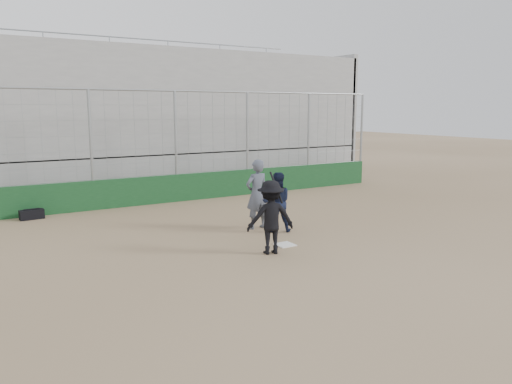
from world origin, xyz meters
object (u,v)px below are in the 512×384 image
batter_at_plate (271,217)px  equipment_bag (32,214)px  catcher_crouched (277,212)px  umpire (257,198)px

batter_at_plate → equipment_bag: size_ratio=2.62×
catcher_crouched → umpire: (-0.26, 0.65, 0.33)m
batter_at_plate → catcher_crouched: size_ratio=1.67×
umpire → equipment_bag: bearing=-46.0°
catcher_crouched → equipment_bag: catcher_crouched is taller
catcher_crouched → equipment_bag: bearing=136.6°
catcher_crouched → batter_at_plate: bearing=-127.8°
batter_at_plate → equipment_bag: (-4.33, 6.89, -0.72)m
batter_at_plate → catcher_crouched: bearing=52.2°
catcher_crouched → equipment_bag: (-5.58, 5.27, -0.41)m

